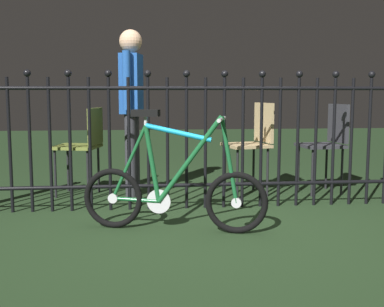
# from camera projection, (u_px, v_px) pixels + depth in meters

# --- Properties ---
(ground_plane) EXTENTS (20.00, 20.00, 0.00)m
(ground_plane) POSITION_uv_depth(u_px,v_px,m) (216.00, 231.00, 3.57)
(ground_plane) COLOR #1F331B
(iron_fence) EXTENTS (4.35, 0.07, 1.26)m
(iron_fence) POSITION_uv_depth(u_px,v_px,m) (195.00, 136.00, 4.20)
(iron_fence) COLOR black
(iron_fence) RESTS_ON ground
(bicycle) EXTENTS (1.34, 0.49, 0.89)m
(bicycle) POSITION_uv_depth(u_px,v_px,m) (173.00, 190.00, 3.54)
(bicycle) COLOR black
(bicycle) RESTS_ON ground
(chair_charcoal) EXTENTS (0.44, 0.44, 0.90)m
(chair_charcoal) POSITION_uv_depth(u_px,v_px,m) (328.00, 139.00, 4.89)
(chair_charcoal) COLOR black
(chair_charcoal) RESTS_ON ground
(chair_olive) EXTENTS (0.49, 0.49, 0.87)m
(chair_olive) POSITION_uv_depth(u_px,v_px,m) (84.00, 141.00, 4.76)
(chair_olive) COLOR black
(chair_olive) RESTS_ON ground
(chair_tan) EXTENTS (0.48, 0.48, 0.91)m
(chair_tan) POSITION_uv_depth(u_px,v_px,m) (254.00, 138.00, 4.82)
(chair_tan) COLOR black
(chair_tan) RESTS_ON ground
(person_visitor) EXTENTS (0.23, 0.47, 1.62)m
(person_visitor) POSITION_uv_depth(u_px,v_px,m) (132.00, 98.00, 4.71)
(person_visitor) COLOR #2D2D33
(person_visitor) RESTS_ON ground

